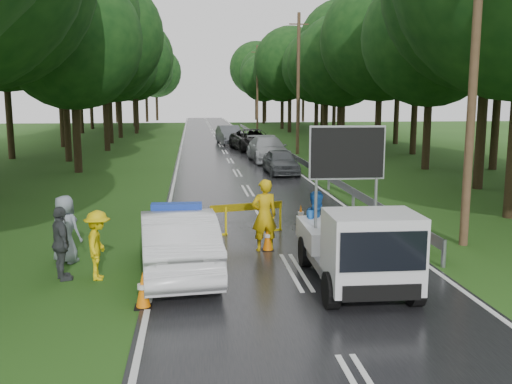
{
  "coord_description": "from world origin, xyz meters",
  "views": [
    {
      "loc": [
        -2.4,
        -12.98,
        4.17
      ],
      "look_at": [
        -0.51,
        3.99,
        1.3
      ],
      "focal_mm": 40.0,
      "sensor_mm": 36.0,
      "label": 1
    }
  ],
  "objects": [
    {
      "name": "work_truck",
      "position": [
        1.15,
        -1.21,
        0.94
      ],
      "size": [
        2.03,
        4.39,
        3.46
      ],
      "rotation": [
        0.0,
        0.0,
        -0.02
      ],
      "color": "gray",
      "rests_on": "ground"
    },
    {
      "name": "cone_center",
      "position": [
        -0.41,
        2.0,
        0.35
      ],
      "size": [
        0.34,
        0.34,
        0.72
      ],
      "color": "black",
      "rests_on": "ground"
    },
    {
      "name": "road",
      "position": [
        0.0,
        30.0,
        0.01
      ],
      "size": [
        7.0,
        140.0,
        0.02
      ],
      "primitive_type": "cube",
      "color": "black",
      "rests_on": "ground"
    },
    {
      "name": "cone_right",
      "position": [
        2.4,
        3.19,
        0.4
      ],
      "size": [
        0.39,
        0.39,
        0.83
      ],
      "color": "black",
      "rests_on": "ground"
    },
    {
      "name": "queue_car_first",
      "position": [
        2.33,
        17.41,
        0.68
      ],
      "size": [
        1.75,
        4.04,
        1.36
      ],
      "primitive_type": "imported",
      "rotation": [
        0.0,
        0.0,
        0.04
      ],
      "color": "#3C4043",
      "rests_on": "ground"
    },
    {
      "name": "civilian",
      "position": [
        0.76,
        1.07,
        0.89
      ],
      "size": [
        1.06,
        0.96,
        1.78
      ],
      "primitive_type": "imported",
      "rotation": [
        0.0,
        0.0,
        0.41
      ],
      "color": "#1A53A9",
      "rests_on": "ground"
    },
    {
      "name": "utility_pole_far",
      "position": [
        5.2,
        54.0,
        5.06
      ],
      "size": [
        1.4,
        0.24,
        10.0
      ],
      "color": "#4D3924",
      "rests_on": "ground"
    },
    {
      "name": "utility_pole_mid",
      "position": [
        5.2,
        28.0,
        5.06
      ],
      "size": [
        1.4,
        0.24,
        10.0
      ],
      "color": "#4D3924",
      "rests_on": "ground"
    },
    {
      "name": "queue_car_third",
      "position": [
        2.23,
        31.1,
        0.83
      ],
      "size": [
        3.49,
        6.25,
        1.65
      ],
      "primitive_type": "imported",
      "rotation": [
        0.0,
        0.0,
        0.13
      ],
      "color": "black",
      "rests_on": "ground"
    },
    {
      "name": "police_sedan",
      "position": [
        -2.8,
        0.15,
        0.79
      ],
      "size": [
        2.11,
        4.88,
        1.72
      ],
      "rotation": [
        0.0,
        0.0,
        3.24
      ],
      "color": "silver",
      "rests_on": "ground"
    },
    {
      "name": "ground",
      "position": [
        0.0,
        0.0,
        0.0
      ],
      "size": [
        160.0,
        160.0,
        0.0
      ],
      "primitive_type": "plane",
      "color": "#224714",
      "rests_on": "ground"
    },
    {
      "name": "officer",
      "position": [
        -0.51,
        2.0,
        0.99
      ],
      "size": [
        0.8,
        0.61,
        1.98
      ],
      "primitive_type": "imported",
      "rotation": [
        0.0,
        0.0,
        3.34
      ],
      "color": "#CEA30B",
      "rests_on": "ground"
    },
    {
      "name": "cone_left_mid",
      "position": [
        -2.0,
        1.58,
        0.34
      ],
      "size": [
        0.33,
        0.33,
        0.7
      ],
      "color": "black",
      "rests_on": "ground"
    },
    {
      "name": "bystander_left",
      "position": [
        -4.6,
        0.0,
        0.81
      ],
      "size": [
        0.63,
        1.06,
        1.61
      ],
      "primitive_type": "imported",
      "rotation": [
        0.0,
        0.0,
        1.6
      ],
      "color": "yellow",
      "rests_on": "ground"
    },
    {
      "name": "barrier",
      "position": [
        -0.8,
        4.0,
        0.72
      ],
      "size": [
        2.26,
        0.59,
        0.96
      ],
      "rotation": [
        0.0,
        0.0,
        0.24
      ],
      "color": "yellow",
      "rests_on": "ground"
    },
    {
      "name": "guardrail",
      "position": [
        3.7,
        29.67,
        0.55
      ],
      "size": [
        0.12,
        60.06,
        0.7
      ],
      "color": "gray",
      "rests_on": "ground"
    },
    {
      "name": "cone_far",
      "position": [
        1.07,
        5.0,
        0.33
      ],
      "size": [
        0.32,
        0.32,
        0.68
      ],
      "color": "black",
      "rests_on": "ground"
    },
    {
      "name": "cone_near_left",
      "position": [
        -3.44,
        -1.95,
        0.36
      ],
      "size": [
        0.35,
        0.35,
        0.75
      ],
      "color": "black",
      "rests_on": "ground"
    },
    {
      "name": "queue_car_second",
      "position": [
        2.41,
        23.41,
        0.8
      ],
      "size": [
        2.51,
        5.62,
        1.6
      ],
      "primitive_type": "imported",
      "rotation": [
        0.0,
        0.0,
        0.05
      ],
      "color": "#979A9E",
      "rests_on": "ground"
    },
    {
      "name": "bystander_right",
      "position": [
        -5.63,
        1.46,
        0.87
      ],
      "size": [
        1.0,
        0.88,
        1.73
      ],
      "primitive_type": "imported",
      "rotation": [
        0.0,
        0.0,
        2.66
      ],
      "color": "gray",
      "rests_on": "ground"
    },
    {
      "name": "queue_car_fourth",
      "position": [
        0.8,
        37.1,
        0.82
      ],
      "size": [
        2.29,
        5.15,
        1.64
      ],
      "primitive_type": "imported",
      "rotation": [
        0.0,
        0.0,
        0.11
      ],
      "color": "#44474C",
      "rests_on": "ground"
    },
    {
      "name": "bystander_mid",
      "position": [
        -5.43,
        0.04,
        0.86
      ],
      "size": [
        0.81,
        1.09,
        1.72
      ],
      "primitive_type": "imported",
      "rotation": [
        0.0,
        0.0,
        2.01
      ],
      "color": "#393D40",
      "rests_on": "ground"
    },
    {
      "name": "utility_pole_near",
      "position": [
        5.2,
        2.0,
        5.06
      ],
      "size": [
        1.4,
        0.24,
        10.0
      ],
      "color": "#4D3924",
      "rests_on": "ground"
    }
  ]
}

